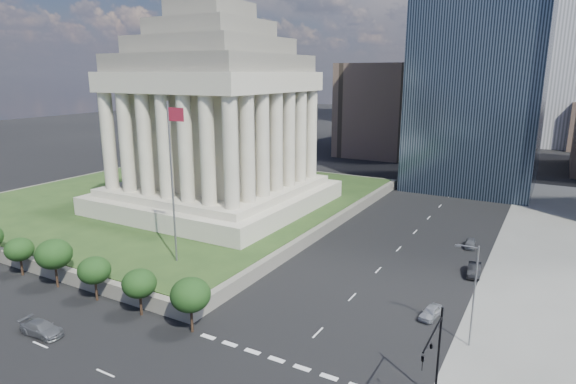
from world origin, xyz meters
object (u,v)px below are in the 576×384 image
Objects in this scene: parked_sedan_near at (431,312)px; suv_grey at (42,328)px; street_lamp_north at (473,290)px; parked_sedan_mid at (474,270)px; parked_sedan_far at (470,243)px; flagpole at (173,174)px; war_memorial at (214,95)px; traffic_signal_ne at (434,352)px.

suv_grey is at bearing -136.10° from parked_sedan_near.
street_lamp_north is 18.26m from parked_sedan_mid.
street_lamp_north is 2.24× the size of parked_sedan_mid.
parked_sedan_near is at bearing -95.46° from parked_sedan_far.
parked_sedan_near is at bearing -58.78° from suv_grey.
suv_grey is at bearing -139.70° from parked_sedan_mid.
flagpole reaches higher than parked_sedan_far.
parked_sedan_near is (-4.33, 3.62, -5.03)m from street_lamp_north.
war_memorial is 8.08× the size of suv_grey.
war_memorial is 8.75× the size of parked_sedan_mid.
parked_sedan_near is (30.83, 4.62, -12.49)m from flagpole.
parked_sedan_mid reaches higher than parked_sedan_far.
flagpole is at bearing -142.30° from parked_sedan_far.
parked_sedan_mid is (34.69, 36.22, 0.03)m from suv_grey.
suv_grey is at bearing -75.91° from war_memorial.
war_memorial reaches higher than parked_sedan_near.
parked_sedan_near is 14.01m from parked_sedan_mid.
flagpole is 35.95m from street_lamp_north.
parked_sedan_far is (0.00, 24.29, 0.01)m from parked_sedan_near.
street_lamp_north is (47.33, -23.00, -15.74)m from war_memorial.
flagpole reaches higher than parked_sedan_mid.
traffic_signal_ne reaches higher than parked_sedan_near.
war_memorial is 1.95× the size of flagpole.
suv_grey reaches higher than parked_sedan_far.
suv_grey reaches higher than parked_sedan_near.
street_lamp_north reaches higher than suv_grey.
war_memorial is 60.00m from traffic_signal_ne.
traffic_signal_ne is 2.17× the size of parked_sedan_near.
parked_sedan_near is at bearing 8.52° from flagpole.
suv_grey is (-36.84, -18.76, -4.96)m from street_lamp_north.
suv_grey is 50.15m from parked_sedan_mid.
traffic_signal_ne is at bearing -16.71° from flagpole.
traffic_signal_ne is 0.80× the size of street_lamp_north.
war_memorial reaches higher than parked_sedan_mid.
parked_sedan_far is at bearing 95.10° from traffic_signal_ne.
traffic_signal_ne is (34.33, -10.30, -7.86)m from flagpole.
street_lamp_north is (0.83, 11.30, 0.41)m from traffic_signal_ne.
war_memorial is 10.57× the size of parked_sedan_near.
flagpole is 4.14× the size of suv_grey.
war_memorial is 49.98m from parked_sedan_mid.
war_memorial is at bearing 10.77° from suv_grey.
suv_grey is (-36.01, -7.46, -4.55)m from traffic_signal_ne.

